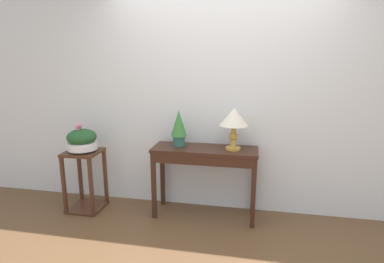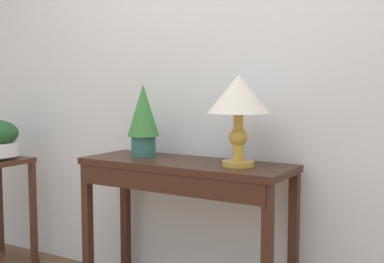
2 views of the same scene
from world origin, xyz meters
name	(u,v)px [view 2 (image 2 of 2)]	position (x,y,z in m)	size (l,w,h in m)	color
back_wall_with_art	(236,44)	(0.00, 1.33, 1.40)	(9.00, 0.10, 2.80)	silver
console_table	(183,185)	(-0.14, 1.02, 0.67)	(1.12, 0.40, 0.79)	#381E14
table_lamp	(238,100)	(0.16, 1.04, 1.11)	(0.30, 0.30, 0.44)	gold
potted_plant_on_console	(143,117)	(-0.44, 1.07, 1.00)	(0.17, 0.17, 0.40)	#2D665B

